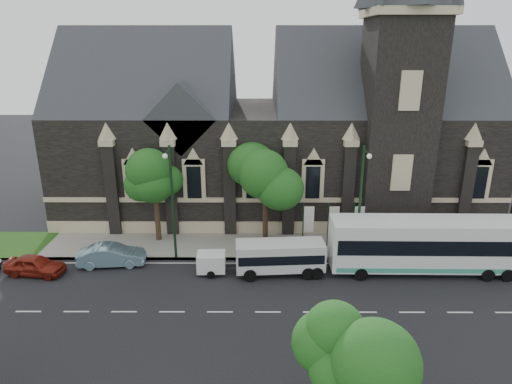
{
  "coord_description": "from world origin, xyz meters",
  "views": [
    {
      "loc": [
        2.35,
        -24.09,
        16.0
      ],
      "look_at": [
        2.24,
        6.0,
        5.91
      ],
      "focal_mm": 31.38,
      "sensor_mm": 36.0,
      "label": 1
    }
  ],
  "objects_px": {
    "banner_flag_right": "(357,222)",
    "sedan": "(112,255)",
    "street_lamp_mid": "(172,197)",
    "banner_flag_center": "(332,222)",
    "box_trailer": "(211,262)",
    "car_far_red": "(35,265)",
    "banner_flag_left": "(307,222)",
    "tree_park_east": "(354,347)",
    "tree_walk_left": "(157,176)",
    "tour_coach": "(425,244)",
    "street_lamp_near": "(361,198)",
    "tree_walk_right": "(268,175)",
    "shuttle_bus": "(281,256)"
  },
  "relations": [
    {
      "from": "banner_flag_right",
      "to": "sedan",
      "type": "distance_m",
      "value": 19.17
    },
    {
      "from": "street_lamp_mid",
      "to": "banner_flag_center",
      "type": "xyz_separation_m",
      "value": [
        12.29,
        1.91,
        -2.73
      ]
    },
    {
      "from": "box_trailer",
      "to": "car_far_red",
      "type": "bearing_deg",
      "value": 178.97
    },
    {
      "from": "banner_flag_left",
      "to": "tree_park_east",
      "type": "bearing_deg",
      "value": -90.35
    },
    {
      "from": "tree_walk_left",
      "to": "tour_coach",
      "type": "bearing_deg",
      "value": -14.71
    },
    {
      "from": "banner_flag_center",
      "to": "sedan",
      "type": "relative_size",
      "value": 0.81
    },
    {
      "from": "street_lamp_near",
      "to": "sedan",
      "type": "relative_size",
      "value": 1.83
    },
    {
      "from": "street_lamp_near",
      "to": "car_far_red",
      "type": "bearing_deg",
      "value": -174.39
    },
    {
      "from": "sedan",
      "to": "tree_park_east",
      "type": "bearing_deg",
      "value": -142.5
    },
    {
      "from": "tree_walk_right",
      "to": "car_far_red",
      "type": "xyz_separation_m",
      "value": [
        -16.94,
        -5.95,
        -5.09
      ]
    },
    {
      "from": "banner_flag_right",
      "to": "tour_coach",
      "type": "distance_m",
      "value": 5.56
    },
    {
      "from": "tree_walk_right",
      "to": "tour_coach",
      "type": "relative_size",
      "value": 0.57
    },
    {
      "from": "car_far_red",
      "to": "banner_flag_left",
      "type": "bearing_deg",
      "value": -70.25
    },
    {
      "from": "sedan",
      "to": "street_lamp_near",
      "type": "bearing_deg",
      "value": -93.37
    },
    {
      "from": "banner_flag_center",
      "to": "shuttle_bus",
      "type": "distance_m",
      "value": 5.97
    },
    {
      "from": "tree_park_east",
      "to": "car_far_red",
      "type": "distance_m",
      "value": 24.69
    },
    {
      "from": "tree_walk_left",
      "to": "banner_flag_left",
      "type": "relative_size",
      "value": 1.91
    },
    {
      "from": "shuttle_bus",
      "to": "tree_walk_left",
      "type": "bearing_deg",
      "value": 145.74
    },
    {
      "from": "street_lamp_near",
      "to": "sedan",
      "type": "xyz_separation_m",
      "value": [
        -18.61,
        -0.89,
        -4.3
      ]
    },
    {
      "from": "box_trailer",
      "to": "tree_walk_right",
      "type": "bearing_deg",
      "value": 51.73
    },
    {
      "from": "banner_flag_right",
      "to": "box_trailer",
      "type": "xyz_separation_m",
      "value": [
        -11.28,
        -4.02,
        -1.49
      ]
    },
    {
      "from": "tree_walk_left",
      "to": "tree_park_east",
      "type": "bearing_deg",
      "value": -59.13
    },
    {
      "from": "street_lamp_mid",
      "to": "tour_coach",
      "type": "bearing_deg",
      "value": -5.31
    },
    {
      "from": "street_lamp_near",
      "to": "banner_flag_center",
      "type": "xyz_separation_m",
      "value": [
        -1.71,
        1.91,
        -2.73
      ]
    },
    {
      "from": "street_lamp_mid",
      "to": "shuttle_bus",
      "type": "relative_size",
      "value": 1.39
    },
    {
      "from": "banner_flag_center",
      "to": "shuttle_bus",
      "type": "bearing_deg",
      "value": -136.51
    },
    {
      "from": "tree_walk_right",
      "to": "banner_flag_right",
      "type": "bearing_deg",
      "value": -13.6
    },
    {
      "from": "banner_flag_center",
      "to": "banner_flag_right",
      "type": "relative_size",
      "value": 1.0
    },
    {
      "from": "street_lamp_near",
      "to": "tour_coach",
      "type": "bearing_deg",
      "value": -20.93
    },
    {
      "from": "banner_flag_left",
      "to": "box_trailer",
      "type": "relative_size",
      "value": 1.36
    },
    {
      "from": "tree_park_east",
      "to": "banner_flag_right",
      "type": "xyz_separation_m",
      "value": [
        4.11,
        18.32,
        -2.24
      ]
    },
    {
      "from": "tree_walk_right",
      "to": "street_lamp_near",
      "type": "xyz_separation_m",
      "value": [
        6.79,
        -3.62,
        -0.71
      ]
    },
    {
      "from": "banner_flag_center",
      "to": "tree_walk_right",
      "type": "bearing_deg",
      "value": 161.36
    },
    {
      "from": "tree_park_east",
      "to": "sedan",
      "type": "relative_size",
      "value": 1.28
    },
    {
      "from": "banner_flag_left",
      "to": "sedan",
      "type": "distance_m",
      "value": 15.24
    },
    {
      "from": "tree_walk_right",
      "to": "banner_flag_center",
      "type": "xyz_separation_m",
      "value": [
        5.08,
        -1.71,
        -3.43
      ]
    },
    {
      "from": "shuttle_bus",
      "to": "street_lamp_near",
      "type": "bearing_deg",
      "value": 15.93
    },
    {
      "from": "street_lamp_near",
      "to": "banner_flag_left",
      "type": "relative_size",
      "value": 2.25
    },
    {
      "from": "banner_flag_left",
      "to": "tour_coach",
      "type": "relative_size",
      "value": 0.29
    },
    {
      "from": "street_lamp_mid",
      "to": "box_trailer",
      "type": "height_order",
      "value": "street_lamp_mid"
    },
    {
      "from": "tree_walk_right",
      "to": "sedan",
      "type": "xyz_separation_m",
      "value": [
        -11.83,
        -4.51,
        -5.01
      ]
    },
    {
      "from": "street_lamp_near",
      "to": "banner_flag_right",
      "type": "xyz_separation_m",
      "value": [
        0.29,
        1.91,
        -2.73
      ]
    },
    {
      "from": "street_lamp_mid",
      "to": "sedan",
      "type": "relative_size",
      "value": 1.83
    },
    {
      "from": "tree_walk_right",
      "to": "car_far_red",
      "type": "relative_size",
      "value": 1.83
    },
    {
      "from": "tree_park_east",
      "to": "tour_coach",
      "type": "distance_m",
      "value": 17.07
    },
    {
      "from": "banner_flag_left",
      "to": "box_trailer",
      "type": "bearing_deg",
      "value": -151.09
    },
    {
      "from": "car_far_red",
      "to": "tree_park_east",
      "type": "bearing_deg",
      "value": -117.49
    },
    {
      "from": "tree_walk_right",
      "to": "street_lamp_mid",
      "type": "relative_size",
      "value": 0.87
    },
    {
      "from": "tour_coach",
      "to": "banner_flag_center",
      "type": "bearing_deg",
      "value": 150.34
    },
    {
      "from": "tree_park_east",
      "to": "street_lamp_near",
      "type": "height_order",
      "value": "street_lamp_near"
    }
  ]
}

